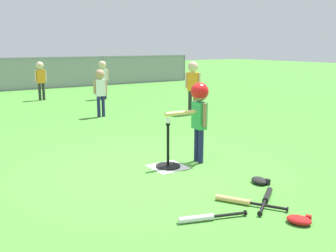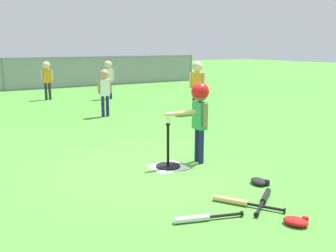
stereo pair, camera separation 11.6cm
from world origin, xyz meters
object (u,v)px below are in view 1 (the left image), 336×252
(fielder_near_right, at_px, (103,75))
(spare_bat_silver, at_px, (203,218))
(spare_bat_black, at_px, (267,197))
(glove_by_plate, at_px, (299,220))
(fielder_deep_center, at_px, (41,76))
(glove_near_bats, at_px, (260,181))
(baseball_on_tee, at_px, (168,121))
(fielder_near_left, at_px, (193,80))
(batter_child, at_px, (199,106))
(batting_tee, at_px, (168,161))
(fielder_deep_right, at_px, (100,87))
(spare_bat_wood, at_px, (240,201))

(fielder_near_right, relative_size, spare_bat_silver, 1.76)
(spare_bat_black, height_order, glove_by_plate, glove_by_plate)
(spare_bat_black, bearing_deg, spare_bat_silver, -179.14)
(fielder_deep_center, relative_size, spare_bat_black, 1.92)
(spare_bat_black, bearing_deg, glove_near_bats, 51.64)
(baseball_on_tee, xyz_separation_m, fielder_near_left, (2.68, 3.04, 0.16))
(fielder_deep_center, relative_size, glove_by_plate, 4.15)
(glove_by_plate, bearing_deg, batter_child, 79.25)
(batting_tee, bearing_deg, fielder_near_left, 48.54)
(fielder_near_right, bearing_deg, fielder_near_left, -77.86)
(spare_bat_black, relative_size, glove_near_bats, 2.27)
(batter_child, xyz_separation_m, glove_near_bats, (0.09, -1.05, -0.74))
(fielder_near_left, bearing_deg, fielder_deep_center, 118.75)
(batting_tee, distance_m, spare_bat_silver, 1.60)
(spare_bat_black, bearing_deg, fielder_deep_right, 84.70)
(fielder_deep_right, bearing_deg, batting_tee, -100.89)
(spare_bat_silver, relative_size, spare_bat_black, 1.11)
(batting_tee, relative_size, spare_bat_wood, 0.91)
(glove_by_plate, bearing_deg, fielder_near_right, 77.60)
(fielder_deep_center, xyz_separation_m, glove_by_plate, (-0.28, -9.25, -0.68))
(fielder_near_left, bearing_deg, batter_child, -125.82)
(glove_by_plate, bearing_deg, batting_tee, 92.60)
(spare_bat_silver, height_order, spare_bat_black, same)
(glove_by_plate, relative_size, glove_near_bats, 1.05)
(batter_child, distance_m, fielder_deep_right, 3.89)
(glove_by_plate, bearing_deg, fielder_deep_center, 88.27)
(fielder_deep_center, bearing_deg, fielder_near_right, -26.90)
(fielder_deep_center, height_order, spare_bat_silver, fielder_deep_center)
(baseball_on_tee, height_order, fielder_near_right, fielder_near_right)
(spare_bat_black, distance_m, glove_by_plate, 0.55)
(fielder_near_left, height_order, glove_near_bats, fielder_near_left)
(fielder_deep_right, relative_size, fielder_near_left, 0.87)
(spare_bat_wood, relative_size, glove_by_plate, 2.39)
(fielder_deep_right, relative_size, spare_bat_black, 1.81)
(glove_near_bats, bearing_deg, batting_tee, 116.76)
(fielder_deep_center, relative_size, spare_bat_wood, 1.74)
(batter_child, bearing_deg, fielder_near_left, 54.18)
(fielder_deep_center, bearing_deg, baseball_on_tee, -92.93)
(spare_bat_wood, distance_m, glove_near_bats, 0.67)
(spare_bat_wood, xyz_separation_m, glove_by_plate, (0.14, -0.61, 0.01))
(baseball_on_tee, height_order, spare_bat_wood, baseball_on_tee)
(baseball_on_tee, height_order, spare_bat_silver, baseball_on_tee)
(fielder_deep_center, height_order, fielder_near_left, fielder_near_left)
(fielder_deep_center, relative_size, fielder_deep_right, 1.06)
(fielder_deep_right, bearing_deg, glove_by_plate, -96.33)
(spare_bat_wood, relative_size, spare_bat_black, 1.11)
(batting_tee, relative_size, glove_near_bats, 2.28)
(baseball_on_tee, xyz_separation_m, fielder_deep_right, (0.74, 3.84, 0.06))
(batting_tee, bearing_deg, baseball_on_tee, -7.13)
(fielder_deep_right, distance_m, spare_bat_wood, 5.33)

